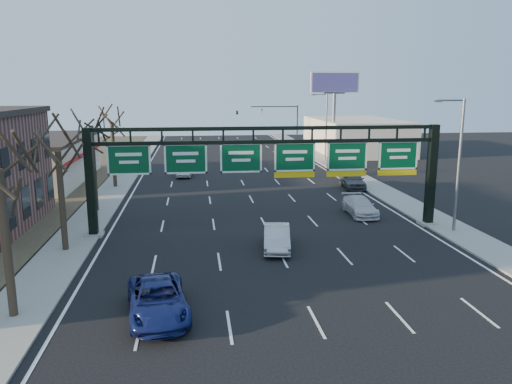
{
  "coord_description": "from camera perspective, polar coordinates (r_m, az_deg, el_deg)",
  "views": [
    {
      "loc": [
        -4.93,
        -25.01,
        9.65
      ],
      "look_at": [
        -1.1,
        5.75,
        3.2
      ],
      "focal_mm": 35.0,
      "sensor_mm": 36.0,
      "label": 1
    }
  ],
  "objects": [
    {
      "name": "lane_markings",
      "position": [
        46.29,
        -0.83,
        -0.27
      ],
      "size": [
        21.6,
        120.0,
        0.01
      ],
      "primitive_type": "cube",
      "color": "white",
      "rests_on": "ground"
    },
    {
      "name": "building_right_distant",
      "position": [
        79.37,
        11.3,
        6.35
      ],
      "size": [
        12.0,
        20.0,
        5.0
      ],
      "primitive_type": "cube",
      "color": "beige",
      "rests_on": "ground"
    },
    {
      "name": "tree_mid",
      "position": [
        40.81,
        -18.43,
        8.64
      ],
      "size": [
        3.6,
        3.6,
        9.24
      ],
      "color": "#30261B",
      "rests_on": "sidewalk_left"
    },
    {
      "name": "billboard_right",
      "position": [
        72.78,
        8.96,
        11.15
      ],
      "size": [
        7.0,
        0.5,
        12.0
      ],
      "color": "slate",
      "rests_on": "ground"
    },
    {
      "name": "car_silver_distant",
      "position": [
        56.48,
        -8.19,
        2.57
      ],
      "size": [
        1.81,
        4.64,
        1.51
      ],
      "primitive_type": "imported",
      "rotation": [
        0.0,
        0.0,
        -0.05
      ],
      "color": "silver",
      "rests_on": "ground"
    },
    {
      "name": "car_grey_far",
      "position": [
        50.0,
        10.99,
        1.37
      ],
      "size": [
        2.38,
        4.99,
        1.65
      ],
      "primitive_type": "imported",
      "rotation": [
        0.0,
        0.0,
        -0.09
      ],
      "color": "#45484B",
      "rests_on": "ground"
    },
    {
      "name": "ground",
      "position": [
        27.25,
        3.84,
        -9.01
      ],
      "size": [
        160.0,
        160.0,
        0.0
      ],
      "primitive_type": "plane",
      "color": "black",
      "rests_on": "ground"
    },
    {
      "name": "car_white_wagon",
      "position": [
        39.57,
        11.78,
        -1.59
      ],
      "size": [
        1.97,
        4.74,
        1.37
      ],
      "primitive_type": "imported",
      "rotation": [
        0.0,
        0.0,
        -0.01
      ],
      "color": "silver",
      "rests_on": "ground"
    },
    {
      "name": "car_blue_suv",
      "position": [
        22.34,
        -11.17,
        -11.98
      ],
      "size": [
        3.16,
        5.61,
        1.48
      ],
      "primitive_type": "imported",
      "rotation": [
        0.0,
        0.0,
        0.14
      ],
      "color": "navy",
      "rests_on": "ground"
    },
    {
      "name": "traffic_signal_mast",
      "position": [
        80.82,
        0.46,
        8.8
      ],
      "size": [
        10.16,
        0.54,
        7.0
      ],
      "color": "black",
      "rests_on": "ground"
    },
    {
      "name": "sidewalk_right",
      "position": [
        49.32,
        14.12,
        0.18
      ],
      "size": [
        3.0,
        120.0,
        0.12
      ],
      "primitive_type": "cube",
      "color": "gray",
      "rests_on": "ground"
    },
    {
      "name": "tree_far",
      "position": [
        50.67,
        -16.23,
        8.84
      ],
      "size": [
        3.6,
        3.6,
        8.86
      ],
      "color": "#30261B",
      "rests_on": "sidewalk_left"
    },
    {
      "name": "streetlight_near",
      "position": [
        35.85,
        22.05,
        3.57
      ],
      "size": [
        2.15,
        0.22,
        9.0
      ],
      "color": "slate",
      "rests_on": "sidewalk_right"
    },
    {
      "name": "sign_gantry",
      "position": [
        33.77,
        1.65,
        3.2
      ],
      "size": [
        24.6,
        1.2,
        7.2
      ],
      "color": "black",
      "rests_on": "ground"
    },
    {
      "name": "tree_gantry",
      "position": [
        31.13,
        -21.86,
        6.24
      ],
      "size": [
        3.6,
        3.6,
        8.48
      ],
      "color": "#30261B",
      "rests_on": "sidewalk_left"
    },
    {
      "name": "car_silver_sedan",
      "position": [
        30.56,
        2.39,
        -5.23
      ],
      "size": [
        2.18,
        4.61,
        1.46
      ],
      "primitive_type": "imported",
      "rotation": [
        0.0,
        0.0,
        -0.15
      ],
      "color": "#A9A9AE",
      "rests_on": "ground"
    },
    {
      "name": "sidewalk_left",
      "position": [
        46.69,
        -16.65,
        -0.6
      ],
      "size": [
        3.0,
        120.0,
        0.12
      ],
      "primitive_type": "cube",
      "color": "gray",
      "rests_on": "ground"
    },
    {
      "name": "streetlight_far",
      "position": [
        67.45,
        7.93,
        7.76
      ],
      "size": [
        2.15,
        0.22,
        9.0
      ],
      "color": "slate",
      "rests_on": "sidewalk_right"
    },
    {
      "name": "cream_strip",
      "position": [
        56.95,
        -23.97,
        3.38
      ],
      "size": [
        10.9,
        18.4,
        4.7
      ],
      "color": "beige",
      "rests_on": "ground"
    }
  ]
}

